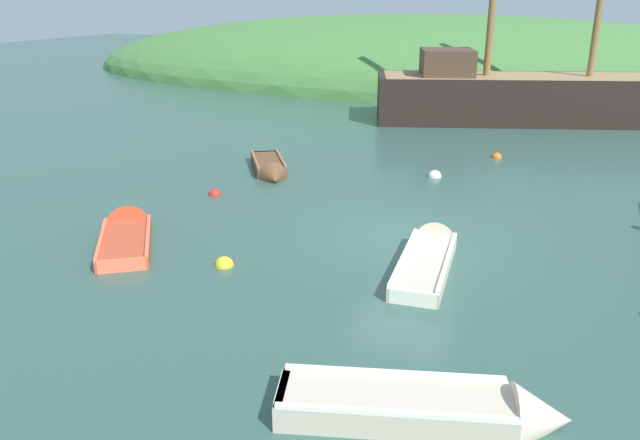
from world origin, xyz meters
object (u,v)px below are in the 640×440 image
Objects in this scene: rowboat_outer_left at (127,236)px; rowboat_far at (270,169)px; rowboat_near_dock at (435,412)px; buoy_orange at (497,158)px; rowboat_outer_right at (429,257)px; buoy_white at (435,177)px; buoy_yellow at (224,266)px; buoy_red at (215,195)px; sailing_ship at (526,104)px.

rowboat_far is at bearing -39.65° from rowboat_outer_left.
rowboat_near_dock is 12.74m from rowboat_far.
rowboat_outer_right is at bearing -89.65° from buoy_orange.
buoy_white reaches higher than buoy_orange.
buoy_yellow is 1.07× the size of buoy_red.
rowboat_near_dock reaches higher than rowboat_far.
rowboat_outer_left is 8.91m from rowboat_near_dock.
buoy_orange is at bearing 71.93° from buoy_yellow.
buoy_orange is (6.34, 4.85, -0.10)m from rowboat_far.
buoy_white is at bearing 6.55° from rowboat_outer_right.
rowboat_near_dock is 15.01m from buoy_orange.
rowboat_far is at bearing -142.60° from buoy_orange.
rowboat_outer_left is 7.67× the size of buoy_white.
buoy_red is at bearing 120.07° from rowboat_near_dock.
rowboat_outer_left is 2.90m from buoy_yellow.
buoy_orange is 10.08m from buoy_red.
rowboat_near_dock is at bearing -171.12° from rowboat_outer_right.
buoy_yellow is 5.01m from buoy_red.
rowboat_near_dock reaches higher than buoy_white.
sailing_ship is 5.26× the size of rowboat_far.
sailing_ship is at bearing 117.31° from rowboat_far.
sailing_ship reaches higher than buoy_yellow.
sailing_ship reaches higher than buoy_white.
rowboat_outer_left is 8.13× the size of buoy_yellow.
rowboat_outer_right is 11.19× the size of buoy_orange.
buoy_red is (-5.27, -4.31, 0.00)m from buoy_white.
sailing_ship is 44.33× the size of buoy_orange.
rowboat_near_dock is at bearing -76.32° from buoy_white.
rowboat_outer_left is (-6.75, -1.54, -0.01)m from rowboat_outer_right.
rowboat_far is 2.74m from buoy_red.
rowboat_near_dock is 9.96× the size of buoy_yellow.
buoy_red is at bearing 124.57° from buoy_yellow.
rowboat_far is at bearing -137.96° from sailing_ship.
sailing_ship is 39.20× the size of buoy_yellow.
buoy_red is (-6.72, 2.18, -0.09)m from rowboat_outer_right.
sailing_ship is 36.98× the size of buoy_white.
sailing_ship is at bearing -6.28° from rowboat_outer_right.
rowboat_far is (-6.46, -12.04, -0.68)m from sailing_ship.
buoy_orange is (1.40, 3.26, 0.00)m from buoy_white.
buoy_red is at bearing -36.95° from rowboat_outer_left.
buoy_white is at bearing -117.99° from sailing_ship.
buoy_red is (-6.78, -14.76, -0.79)m from sailing_ship.
sailing_ship reaches higher than rowboat_outer_left.
rowboat_outer_right is 9.34× the size of buoy_white.
sailing_ship is 13.68m from rowboat_far.
rowboat_outer_left is at bearing 171.91° from buoy_yellow.
rowboat_outer_left is at bearing -37.57° from rowboat_far.
buoy_white is at bearing 73.99° from buoy_yellow.
sailing_ship is at bearing 81.76° from buoy_white.
rowboat_far reaches higher than buoy_yellow.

